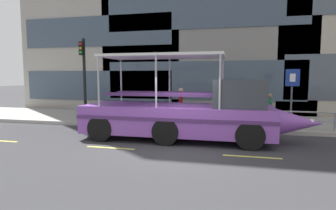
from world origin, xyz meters
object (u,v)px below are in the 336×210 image
Objects in this scene: traffic_light_pole at (84,71)px; duck_tour_boat at (190,113)px; pedestrian_near_bow at (270,106)px; parking_sign at (292,88)px; pedestrian_mid_left at (181,101)px.

traffic_light_pole is 0.47× the size of duck_tour_boat.
parking_sign is at bearing -20.02° from pedestrian_near_bow.
traffic_light_pole is 1.65× the size of parking_sign.
pedestrian_near_bow is at bearing 40.84° from duck_tour_boat.
parking_sign is at bearing -1.20° from traffic_light_pole.
traffic_light_pole is 9.78m from pedestrian_near_bow.
traffic_light_pole is 5.54m from pedestrian_mid_left.
parking_sign is at bearing -6.82° from pedestrian_mid_left.
pedestrian_near_bow is 0.87× the size of pedestrian_mid_left.
parking_sign is 5.06m from duck_tour_boat.
parking_sign is (10.51, -0.22, -0.84)m from traffic_light_pole.
pedestrian_mid_left is at bearing 106.68° from duck_tour_boat.
duck_tour_boat is at bearing -73.32° from pedestrian_mid_left.
traffic_light_pole is at bearing -175.65° from pedestrian_mid_left.
traffic_light_pole is at bearing 178.80° from parking_sign.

